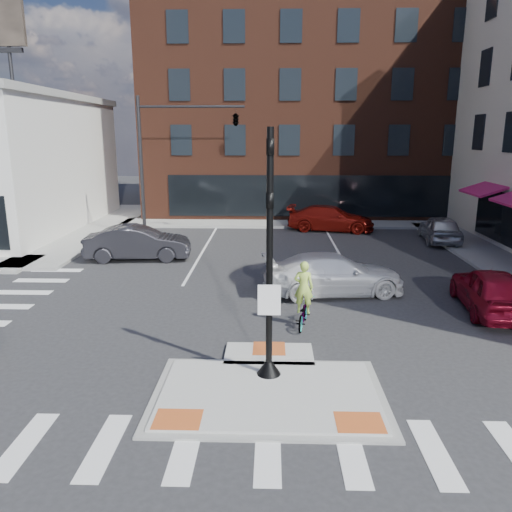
{
  "coord_description": "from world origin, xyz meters",
  "views": [
    {
      "loc": [
        0.03,
        -10.98,
        5.96
      ],
      "look_at": [
        -0.46,
        5.04,
        2.0
      ],
      "focal_mm": 35.0,
      "sensor_mm": 36.0,
      "label": 1
    }
  ],
  "objects_px": {
    "red_sedan": "(491,290)",
    "bg_car_dark": "(138,243)",
    "cyclist": "(303,305)",
    "bg_car_silver": "(440,229)",
    "bg_car_red": "(331,218)",
    "white_pickup": "(334,274)"
  },
  "relations": [
    {
      "from": "red_sedan",
      "to": "bg_car_dark",
      "type": "relative_size",
      "value": 0.91
    },
    {
      "from": "cyclist",
      "to": "bg_car_dark",
      "type": "bearing_deg",
      "value": -37.05
    },
    {
      "from": "red_sedan",
      "to": "bg_car_dark",
      "type": "bearing_deg",
      "value": -20.38
    },
    {
      "from": "bg_car_silver",
      "to": "bg_car_red",
      "type": "bearing_deg",
      "value": -22.23
    },
    {
      "from": "bg_car_dark",
      "to": "red_sedan",
      "type": "bearing_deg",
      "value": -121.85
    },
    {
      "from": "bg_car_dark",
      "to": "white_pickup",
      "type": "bearing_deg",
      "value": -125.45
    },
    {
      "from": "bg_car_dark",
      "to": "bg_car_red",
      "type": "height_order",
      "value": "bg_car_dark"
    },
    {
      "from": "red_sedan",
      "to": "white_pickup",
      "type": "bearing_deg",
      "value": -13.65
    },
    {
      "from": "red_sedan",
      "to": "bg_car_red",
      "type": "xyz_separation_m",
      "value": [
        -3.78,
        14.49,
        0.0
      ]
    },
    {
      "from": "bg_car_silver",
      "to": "cyclist",
      "type": "xyz_separation_m",
      "value": [
        -8.44,
        -12.87,
        -0.04
      ]
    },
    {
      "from": "bg_car_dark",
      "to": "cyclist",
      "type": "xyz_separation_m",
      "value": [
        7.44,
        -8.38,
        -0.1
      ]
    },
    {
      "from": "bg_car_red",
      "to": "cyclist",
      "type": "height_order",
      "value": "cyclist"
    },
    {
      "from": "white_pickup",
      "to": "bg_car_silver",
      "type": "height_order",
      "value": "white_pickup"
    },
    {
      "from": "red_sedan",
      "to": "white_pickup",
      "type": "xyz_separation_m",
      "value": [
        -5.12,
        1.8,
        -0.0
      ]
    },
    {
      "from": "bg_car_red",
      "to": "bg_car_dark",
      "type": "bearing_deg",
      "value": 137.21
    },
    {
      "from": "red_sedan",
      "to": "cyclist",
      "type": "distance_m",
      "value": 6.66
    },
    {
      "from": "bg_car_silver",
      "to": "bg_car_dark",
      "type": "bearing_deg",
      "value": 22.43
    },
    {
      "from": "bg_car_silver",
      "to": "cyclist",
      "type": "relative_size",
      "value": 2.09
    },
    {
      "from": "white_pickup",
      "to": "bg_car_silver",
      "type": "relative_size",
      "value": 1.19
    },
    {
      "from": "red_sedan",
      "to": "bg_car_silver",
      "type": "height_order",
      "value": "red_sedan"
    },
    {
      "from": "red_sedan",
      "to": "bg_car_dark",
      "type": "distance_m",
      "value": 15.5
    },
    {
      "from": "white_pickup",
      "to": "cyclist",
      "type": "height_order",
      "value": "cyclist"
    }
  ]
}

